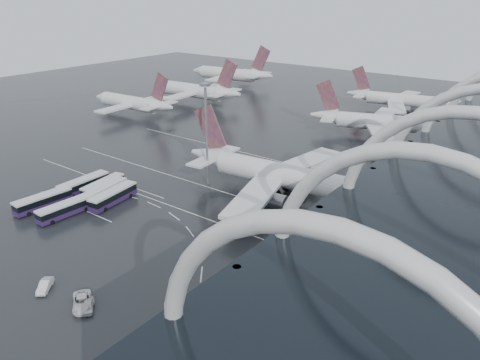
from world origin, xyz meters
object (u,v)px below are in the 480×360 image
Objects in this scene: jet_remote_west at (134,103)px; bus_row_far_a at (43,201)px; bus_row_near_c at (105,191)px; gse_cart_belly_b at (354,191)px; airliner_gate_c at (403,100)px; gse_cart_belly_d at (367,199)px; van_curve_a at (82,302)px; gse_cart_belly_e at (321,179)px; gse_cart_belly_a at (301,195)px; jet_remote_mid at (196,91)px; gse_cart_belly_c at (259,191)px; bus_row_near_a at (84,184)px; airliner_main at (286,177)px; airliner_gate_b at (385,123)px; bus_row_near_b at (103,186)px; jet_remote_far at (232,74)px; floodlight_mast at (206,123)px; van_curve_b at (88,306)px; van_curve_c at (45,286)px; bus_row_far_c at (65,209)px; bus_row_near_d at (113,196)px.

jet_remote_west is 87.99m from bus_row_far_a.
gse_cart_belly_b is (47.97, 39.85, -1.20)m from bus_row_near_c.
gse_cart_belly_d is at bearing -86.19° from airliner_gate_c.
van_curve_a is 3.14× the size of gse_cart_belly_e.
jet_remote_mid is at bearing 145.71° from gse_cart_belly_a.
jet_remote_west is at bearing 158.62° from gse_cart_belly_c.
bus_row_near_c reaches higher than gse_cart_belly_b.
gse_cart_belly_c is 26.56m from gse_cart_belly_d.
bus_row_near_c is at bearing -88.73° from bus_row_near_a.
airliner_main is 20.42m from gse_cart_belly_d.
airliner_gate_b is at bearing -27.22° from bus_row_near_a.
jet_remote_mid is 101.45m from bus_row_near_b.
jet_remote_far is at bearing -87.00° from jet_remote_west.
floodlight_mast is at bearing 149.56° from jet_remote_west.
airliner_gate_b is 50.67m from gse_cart_belly_e.
bus_row_near_a is at bearing 96.32° from van_curve_b.
gse_cart_belly_a is at bearing 17.08° from floodlight_mast.
bus_row_far_a reaches higher than van_curve_c.
jet_remote_mid is at bearing 19.68° from bus_row_near_c.
bus_row_near_b reaches higher than van_curve_a.
jet_remote_mid reaches higher than van_curve_a.
gse_cart_belly_e is at bearing 146.85° from jet_remote_mid.
airliner_main is 1.14× the size of airliner_gate_b.
van_curve_b is at bearing -93.36° from gse_cart_belly_e.
gse_cart_belly_c is (-9.93, -3.75, -0.10)m from gse_cart_belly_a.
gse_cart_belly_c is at bearing -144.38° from gse_cart_belly_b.
jet_remote_far is at bearing 66.45° from van_curve_a.
airliner_gate_b is at bearing 103.45° from gse_cart_belly_b.
van_curve_c is 74.72m from gse_cart_belly_b.
bus_row_far_a reaches higher than van_curve_b.
bus_row_far_c is 35.78m from van_curve_a.
van_curve_b is at bearing -50.70° from van_curve_a.
airliner_gate_c is 10.43× the size of van_curve_c.
bus_row_near_d is at bearing 83.09° from van_curve_c.
bus_row_far_c is (58.40, -71.26, -3.10)m from jet_remote_west.
jet_remote_mid is at bearing 70.55° from van_curve_a.
floodlight_mast is at bearing -139.02° from gse_cart_belly_e.
jet_remote_far is 138.64m from floodlight_mast.
bus_row_near_c is 38.03m from van_curve_c.
bus_row_near_a is (-42.71, -28.77, -3.22)m from airliner_main.
airliner_main is 9.59× the size of van_curve_a.
airliner_main is 26.63× the size of gse_cart_belly_b.
bus_row_near_d reaches higher than gse_cart_belly_c.
jet_remote_far is 21.80× the size of gse_cart_belly_a.
floodlight_mast is at bearing -19.38° from bus_row_far_c.
floodlight_mast reaches higher than gse_cart_belly_d.
van_curve_c is 2.37× the size of gse_cart_belly_e.
bus_row_far_a is at bearing -121.76° from floodlight_mast.
gse_cart_belly_c is (86.09, -33.71, -4.38)m from jet_remote_west.
van_curve_c reaches higher than gse_cart_belly_b.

